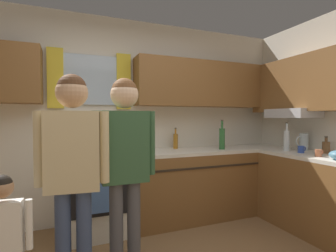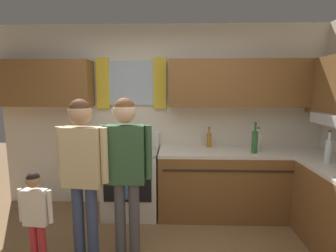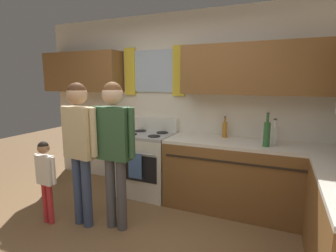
{
  "view_description": "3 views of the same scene",
  "coord_description": "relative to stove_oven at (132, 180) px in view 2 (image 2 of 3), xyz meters",
  "views": [
    {
      "loc": [
        -0.67,
        -1.44,
        1.33
      ],
      "look_at": [
        0.18,
        0.69,
        1.25
      ],
      "focal_mm": 27.11,
      "sensor_mm": 36.0,
      "label": 1
    },
    {
      "loc": [
        0.25,
        -1.86,
        1.73
      ],
      "look_at": [
        0.15,
        1.09,
        1.29
      ],
      "focal_mm": 27.77,
      "sensor_mm": 36.0,
      "label": 2
    },
    {
      "loc": [
        1.39,
        -1.73,
        1.65
      ],
      "look_at": [
        0.17,
        1.07,
        1.12
      ],
      "focal_mm": 28.09,
      "sensor_mm": 36.0,
      "label": 3
    }
  ],
  "objects": [
    {
      "name": "stove_oven",
      "position": [
        0.0,
        0.0,
        0.0
      ],
      "size": [
        0.73,
        0.67,
        1.1
      ],
      "color": "silver",
      "rests_on": "ground"
    },
    {
      "name": "adult_holding_child",
      "position": [
        -0.27,
        -1.07,
        0.56
      ],
      "size": [
        0.5,
        0.22,
        1.63
      ],
      "color": "#38476B",
      "rests_on": "ground"
    },
    {
      "name": "bottle_wine_green",
      "position": [
        1.62,
        -0.12,
        0.58
      ],
      "size": [
        0.08,
        0.08,
        0.39
      ],
      "color": "#2D6633",
      "rests_on": "kitchen_counter_run"
    },
    {
      "name": "bottle_milk_white",
      "position": [
        1.69,
        0.0,
        0.55
      ],
      "size": [
        0.08,
        0.08,
        0.31
      ],
      "color": "white",
      "rests_on": "kitchen_counter_run"
    },
    {
      "name": "back_wall_unit",
      "position": [
        0.41,
        0.28,
        1.02
      ],
      "size": [
        4.6,
        0.42,
        2.6
      ],
      "color": "silver",
      "rests_on": "ground"
    },
    {
      "name": "bottle_tall_clear",
      "position": [
        2.3,
        -0.55,
        0.57
      ],
      "size": [
        0.07,
        0.07,
        0.37
      ],
      "color": "silver",
      "rests_on": "kitchen_counter_run"
    },
    {
      "name": "small_child",
      "position": [
        -0.67,
        -1.21,
        0.15
      ],
      "size": [
        0.33,
        0.13,
        0.98
      ],
      "color": "red",
      "rests_on": "ground"
    },
    {
      "name": "bottle_oil_amber",
      "position": [
        1.07,
        0.19,
        0.54
      ],
      "size": [
        0.06,
        0.06,
        0.29
      ],
      "color": "#B27223",
      "rests_on": "kitchen_counter_run"
    },
    {
      "name": "adult_in_plaid",
      "position": [
        0.12,
        -0.98,
        0.56
      ],
      "size": [
        0.51,
        0.22,
        1.64
      ],
      "color": "#4C4C51",
      "rests_on": "ground"
    },
    {
      "name": "kitchen_counter_run",
      "position": [
        1.85,
        -0.41,
        -0.02
      ],
      "size": [
        2.28,
        2.08,
        0.9
      ],
      "color": "brown",
      "rests_on": "ground"
    }
  ]
}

